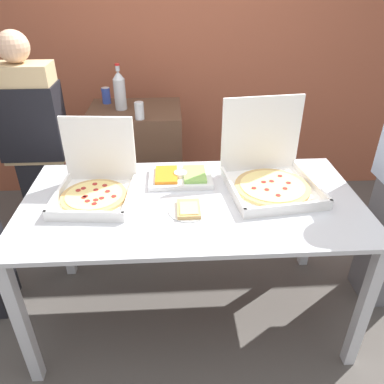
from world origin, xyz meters
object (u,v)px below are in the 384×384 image
Objects in this scene: pizza_box_far_left at (95,185)px; soda_can_silver at (139,111)px; veggie_tray at (181,177)px; soda_can_colored at (106,95)px; pizza_box_far_right at (269,173)px; soda_bottle at (120,90)px; person_server_vest at (35,141)px; paper_plate_front_left at (189,209)px.

pizza_box_far_left is 0.81m from soda_can_silver.
soda_can_colored is (-0.56, 1.00, 0.21)m from veggie_tray.
pizza_box_far_right is at bearing -46.06° from soda_can_colored.
person_server_vest reaches higher than soda_bottle.
person_server_vest is at bearing -172.39° from soda_can_silver.
pizza_box_far_left reaches higher than veggie_tray.
pizza_box_far_left is 2.14× the size of paper_plate_front_left.
pizza_box_far_left is at bearing -161.64° from veggie_tray.
paper_plate_front_left is at bearing -15.26° from pizza_box_far_left.
veggie_tray is 0.99m from soda_bottle.
pizza_box_far_left reaches higher than soda_can_colored.
pizza_box_far_right is 2.60× the size of paper_plate_front_left.
veggie_tray is 3.01× the size of soda_can_colored.
paper_plate_front_left is at bearing -160.12° from pizza_box_far_right.
soda_can_silver is at bearing -53.44° from soda_can_colored.
veggie_tray is 0.23× the size of person_server_vest.
soda_can_colored is (-0.59, 1.34, 0.22)m from paper_plate_front_left.
soda_can_colored is at bearing 113.66° from paper_plate_front_left.
pizza_box_far_left is 0.28× the size of person_server_vest.
veggie_tray is at bearing -60.98° from soda_can_colored.
paper_plate_front_left is 0.57× the size of veggie_tray.
pizza_box_far_left is at bearing 128.18° from person_server_vest.
soda_can_silver and soda_can_colored have the same top height.
soda_can_silver reaches higher than paper_plate_front_left.
veggie_tray is 1.13m from person_server_vest.
pizza_box_far_right is 1.35m from soda_bottle.
soda_bottle is (-0.46, 1.19, 0.30)m from paper_plate_front_left.
veggie_tray is at bearing 23.20° from pizza_box_far_left.
paper_plate_front_left is (0.50, -0.18, -0.06)m from pizza_box_far_left.
person_server_vest is (-1.03, 0.86, 0.04)m from paper_plate_front_left.
soda_bottle is at bearing -49.73° from soda_can_colored.
pizza_box_far_left is at bearing -104.62° from soda_can_silver.
pizza_box_far_left is 0.54m from paper_plate_front_left.
person_server_vest reaches higher than pizza_box_far_right.
pizza_box_far_left is 1.35× the size of soda_bottle.
veggie_tray is (0.47, 0.16, -0.05)m from pizza_box_far_left.
soda_can_silver is 0.76m from person_server_vest.
veggie_tray is at bearing 161.82° from pizza_box_far_right.
soda_can_colored is 0.08× the size of person_server_vest.
paper_plate_front_left is 1.02m from soda_can_silver.
veggie_tray is at bearing -63.37° from soda_bottle.
pizza_box_far_right is 0.54m from paper_plate_front_left.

